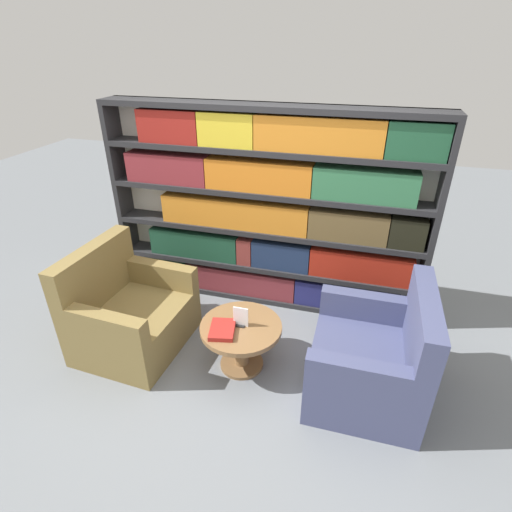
% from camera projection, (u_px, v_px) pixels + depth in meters
% --- Properties ---
extents(ground_plane, '(14.00, 14.00, 0.00)m').
position_uv_depth(ground_plane, '(225.00, 378.00, 3.23)').
color(ground_plane, slate).
extents(bookshelf, '(3.05, 0.30, 1.93)m').
position_uv_depth(bookshelf, '(269.00, 212.00, 3.79)').
color(bookshelf, silver).
rests_on(bookshelf, ground_plane).
extents(armchair_left, '(0.86, 0.97, 0.91)m').
position_uv_depth(armchair_left, '(129.00, 315.00, 3.47)').
color(armchair_left, olive).
rests_on(armchair_left, ground_plane).
extents(armchair_right, '(0.81, 0.92, 0.91)m').
position_uv_depth(armchair_right, '(373.00, 360.00, 2.98)').
color(armchair_right, '#42476B').
rests_on(armchair_right, ground_plane).
extents(coffee_table, '(0.65, 0.65, 0.42)m').
position_uv_depth(coffee_table, '(241.00, 337.00, 3.21)').
color(coffee_table, brown).
rests_on(coffee_table, ground_plane).
extents(table_sign, '(0.12, 0.06, 0.17)m').
position_uv_depth(table_sign, '(241.00, 318.00, 3.12)').
color(table_sign, black).
rests_on(table_sign, coffee_table).
extents(stray_book, '(0.24, 0.28, 0.04)m').
position_uv_depth(stray_book, '(222.00, 330.00, 3.08)').
color(stray_book, maroon).
rests_on(stray_book, coffee_table).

